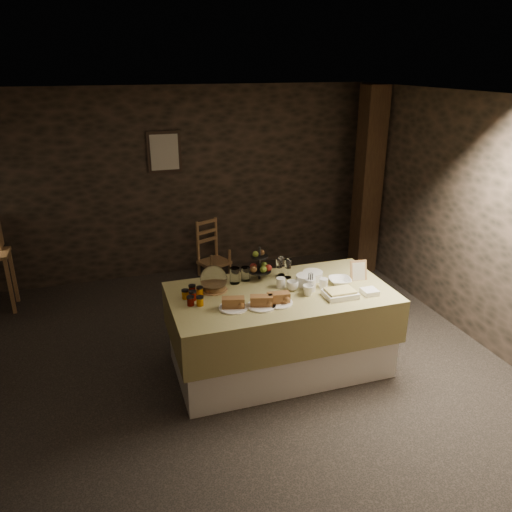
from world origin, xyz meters
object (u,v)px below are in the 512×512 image
object	(u,v)px
chair	(213,251)
fruit_stand	(260,267)
timber_column	(368,183)
buffet_table	(280,324)

from	to	relation	value
chair	fruit_stand	xyz separation A→B (m)	(-0.01, -2.15, 0.61)
timber_column	fruit_stand	size ratio (longest dim) A/B	7.57
buffet_table	fruit_stand	distance (m)	0.60
timber_column	buffet_table	bearing A→B (deg)	-135.35
fruit_stand	buffet_table	bearing A→B (deg)	-73.86
buffet_table	fruit_stand	xyz separation A→B (m)	(-0.10, 0.34, 0.49)
timber_column	chair	bearing A→B (deg)	167.48
timber_column	fruit_stand	bearing A→B (deg)	-141.87
chair	buffet_table	bearing A→B (deg)	-112.20
chair	timber_column	world-z (taller)	timber_column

